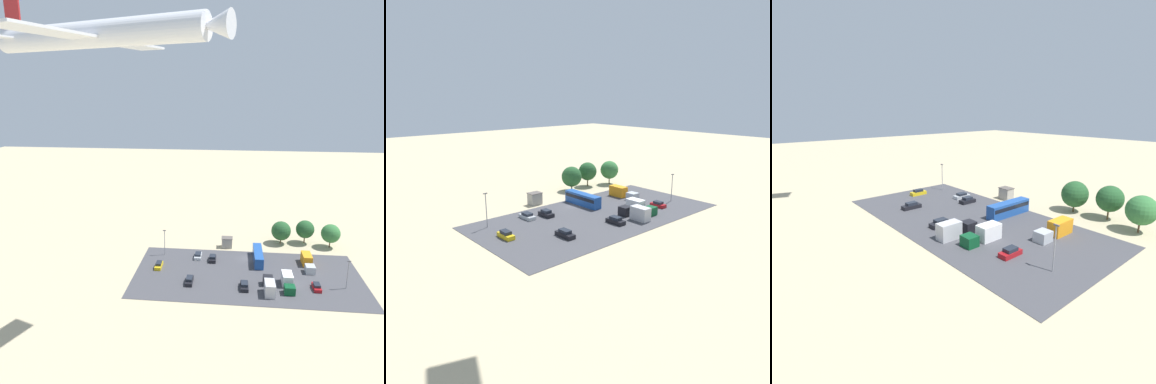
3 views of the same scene
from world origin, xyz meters
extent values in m
plane|color=tan|center=(0.00, 0.00, 0.00)|extent=(400.00, 400.00, 0.00)
cube|color=#424247|center=(0.00, 9.65, 0.04)|extent=(60.04, 29.91, 0.08)
cube|color=#9E998E|center=(5.67, -8.24, 1.54)|extent=(3.20, 2.54, 3.08)
cube|color=#59514C|center=(5.67, -8.24, 3.14)|extent=(3.44, 2.78, 0.12)
cube|color=#1E4C9E|center=(-3.38, 0.83, 1.65)|extent=(2.45, 11.58, 3.15)
cube|color=black|center=(-3.38, 0.83, 2.22)|extent=(2.49, 11.12, 0.88)
cube|color=black|center=(9.61, 2.01, 0.55)|extent=(1.96, 4.14, 0.94)
cube|color=#1E232D|center=(9.61, 2.01, 1.36)|extent=(1.65, 2.32, 0.69)
cube|color=#ADB2B7|center=(13.99, 0.39, 0.49)|extent=(1.99, 4.53, 0.82)
cube|color=#1E232D|center=(13.99, 0.39, 1.20)|extent=(1.67, 2.54, 0.60)
cube|color=black|center=(14.82, 15.43, 0.54)|extent=(1.81, 4.71, 0.92)
cube|color=#1E232D|center=(14.82, 15.43, 1.34)|extent=(1.52, 2.64, 0.68)
cube|color=gold|center=(24.25, 7.80, 0.54)|extent=(1.74, 4.46, 0.91)
cube|color=#1E232D|center=(24.25, 7.80, 1.33)|extent=(1.46, 2.50, 0.67)
cube|color=black|center=(0.90, 16.66, 0.54)|extent=(1.95, 4.59, 0.93)
cube|color=#1E232D|center=(0.90, 16.66, 1.35)|extent=(1.64, 2.57, 0.68)
cube|color=maroon|center=(-16.93, 15.22, 0.51)|extent=(1.79, 4.10, 0.86)
cube|color=#1E232D|center=(-16.93, 15.22, 1.26)|extent=(1.50, 2.29, 0.63)
cube|color=#0C4723|center=(-9.93, 18.07, 1.11)|extent=(2.58, 2.47, 2.06)
cube|color=white|center=(-9.93, 13.40, 1.55)|extent=(2.58, 4.39, 2.94)
cube|color=black|center=(-5.08, 14.19, 1.20)|extent=(2.43, 2.50, 2.25)
cube|color=#B2B2B7|center=(-5.08, 18.92, 1.69)|extent=(2.43, 4.45, 3.21)
cube|color=#ADB2B7|center=(-16.96, 6.49, 1.11)|extent=(2.49, 2.84, 2.05)
cube|color=orange|center=(-16.96, 1.13, 1.55)|extent=(2.49, 5.04, 2.93)
cylinder|color=brown|center=(-11.38, -13.00, 1.01)|extent=(0.36, 0.36, 2.01)
sphere|color=#235128|center=(-11.38, -13.00, 4.31)|extent=(6.13, 6.13, 6.13)
cylinder|color=brown|center=(-19.02, -14.07, 1.30)|extent=(0.36, 0.36, 2.60)
sphere|color=#235128|center=(-19.02, -14.07, 4.75)|extent=(5.74, 5.74, 5.74)
cylinder|color=brown|center=(-26.34, -11.50, 1.22)|extent=(0.36, 0.36, 2.44)
sphere|color=#337038|center=(-26.34, -11.50, 4.63)|extent=(5.83, 5.83, 5.83)
cylinder|color=gray|center=(24.04, -0.40, 3.87)|extent=(0.20, 0.20, 7.58)
cube|color=#4C4C51|center=(24.04, -0.40, 7.84)|extent=(0.90, 0.28, 0.20)
cylinder|color=gray|center=(-24.30, 14.10, 3.70)|extent=(0.20, 0.20, 7.25)
cube|color=#4C4C51|center=(-24.30, 14.10, 7.51)|extent=(0.90, 0.28, 0.20)
cylinder|color=white|center=(25.87, 43.68, 55.79)|extent=(36.08, 16.29, 3.87)
cone|color=white|center=(7.40, 50.41, 55.79)|extent=(5.25, 4.91, 3.67)
cube|color=white|center=(25.87, 43.68, 55.21)|extent=(16.26, 33.06, 0.36)
cube|color=white|center=(40.47, 38.36, 55.98)|extent=(6.48, 12.01, 0.24)
cube|color=#B22323|center=(41.16, 38.11, 60.31)|extent=(3.22, 1.40, 5.92)
camera|label=1|loc=(4.88, 101.02, 48.12)|focal=35.00mm
camera|label=2|loc=(60.79, 71.27, 28.76)|focal=35.00mm
camera|label=3|loc=(-46.52, 49.61, 23.46)|focal=28.00mm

